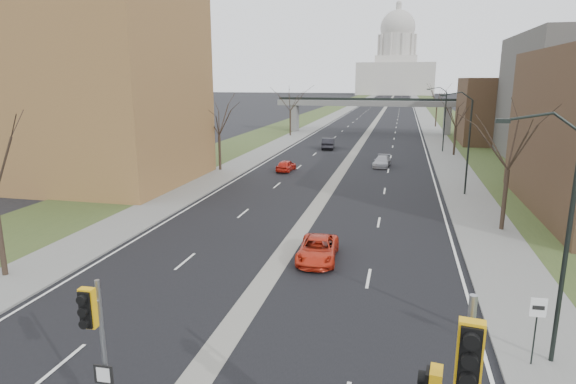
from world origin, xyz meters
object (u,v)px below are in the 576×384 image
at_px(speed_limit_sign, 537,319).
at_px(car_right_near, 318,249).
at_px(signal_pole_median, 96,336).
at_px(car_left_near, 286,166).
at_px(car_left_far, 328,143).
at_px(car_right_mid, 382,161).

bearing_deg(speed_limit_sign, car_right_near, 134.27).
height_order(signal_pole_median, car_left_near, signal_pole_median).
bearing_deg(car_left_far, speed_limit_sign, 100.31).
bearing_deg(signal_pole_median, car_left_far, 90.81).
xyz_separation_m(signal_pole_median, car_left_near, (-4.72, 40.45, -2.70)).
height_order(signal_pole_median, car_right_near, signal_pole_median).
bearing_deg(speed_limit_sign, signal_pole_median, -153.98).
xyz_separation_m(signal_pole_median, speed_limit_sign, (12.21, 6.72, -1.49)).
distance_m(speed_limit_sign, car_left_far, 54.18).
height_order(signal_pole_median, car_left_far, signal_pole_median).
bearing_deg(signal_pole_median, car_left_near, 94.67).
height_order(car_left_near, car_left_far, car_left_far).
bearing_deg(car_right_mid, car_left_near, -147.81).
relative_size(car_left_near, car_right_near, 0.82).
bearing_deg(car_left_far, car_right_near, 92.08).
distance_m(car_left_near, car_right_mid, 11.34).
bearing_deg(speed_limit_sign, car_right_mid, 97.18).
height_order(signal_pole_median, car_right_mid, signal_pole_median).
bearing_deg(car_right_mid, car_right_near, -89.29).
distance_m(car_left_near, car_left_far, 18.39).
bearing_deg(car_right_near, car_left_near, 104.04).
xyz_separation_m(speed_limit_sign, car_left_near, (-16.93, 33.73, -1.21)).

